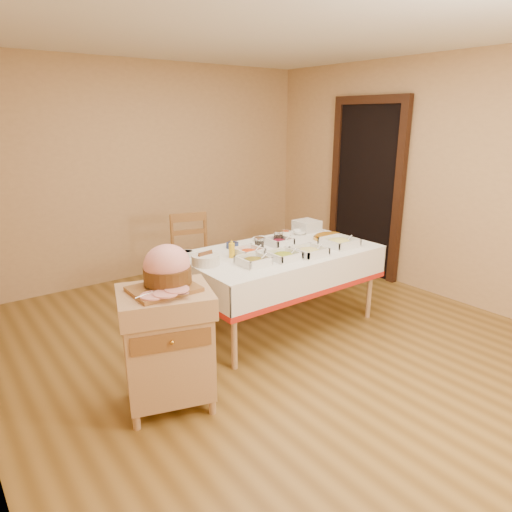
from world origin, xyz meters
The scene contains 23 objects.
room_shell centered at (0.00, 0.00, 1.30)m, with size 5.00×5.00×5.00m.
doorway centered at (2.20, 0.90, 1.11)m, with size 0.09×1.10×2.20m.
dining_table centered at (0.30, 0.30, 0.60)m, with size 1.82×1.02×0.76m.
butcher_cart centered at (-1.15, -0.24, 0.49)m, with size 0.73×0.67×0.86m.
dining_chair centered at (-0.07, 1.31, 0.50)m, with size 0.52×0.51×0.96m.
ham_on_board centered at (-1.11, -0.20, 0.99)m, with size 0.45×0.43×0.30m.
serving_dish_a centered at (-0.17, 0.10, 0.79)m, with size 0.25×0.24×0.11m.
serving_dish_b centered at (0.14, 0.06, 0.79)m, with size 0.24×0.24×0.10m.
serving_dish_c centered at (0.40, 0.02, 0.79)m, with size 0.27×0.27×0.11m.
serving_dish_d centered at (0.85, 0.07, 0.80)m, with size 0.30×0.30×0.11m.
serving_dish_e centered at (-0.05, 0.33, 0.79)m, with size 0.24×0.23×0.11m.
serving_dish_f centered at (0.40, 0.44, 0.79)m, with size 0.23×0.22×0.11m.
small_bowl_left centered at (-0.50, 0.64, 0.79)m, with size 0.11×0.11×0.05m.
small_bowl_mid centered at (-0.02, 0.63, 0.79)m, with size 0.12×0.12×0.05m.
small_bowl_right centered at (0.67, 0.67, 0.79)m, with size 0.11×0.11×0.05m.
bowl_white_imported centered at (0.35, 0.66, 0.78)m, with size 0.15×0.15×0.04m, color white.
bowl_small_imported centered at (0.84, 0.63, 0.78)m, with size 0.14×0.14×0.04m, color white.
preserve_jar_left centered at (0.15, 0.43, 0.81)m, with size 0.09×0.09×0.12m.
preserve_jar_right centered at (0.44, 0.50, 0.81)m, with size 0.10×0.10×0.12m.
mustard_bottle centered at (-0.20, 0.38, 0.83)m, with size 0.05×0.05×0.16m.
bread_basket centered at (-0.49, 0.34, 0.80)m, with size 0.24×0.24×0.10m.
plate_stack centered at (1.01, 0.70, 0.82)m, with size 0.24×0.24×0.12m.
brass_platter centered at (0.96, 0.33, 0.78)m, with size 0.34×0.24×0.04m.
Camera 1 is at (-2.35, -2.84, 1.96)m, focal length 32.00 mm.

